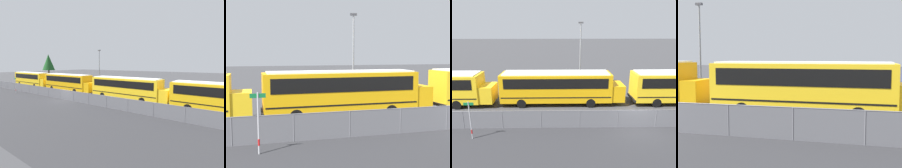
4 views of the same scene
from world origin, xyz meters
TOP-DOWN VIEW (x-y plane):
  - school_bus_1 at (-6.20, 5.45)m, footprint 12.35×2.59m
  - street_sign at (-12.41, -1.59)m, footprint 0.70×0.09m
  - light_pole at (-3.52, 11.44)m, footprint 0.60×0.24m

SIDE VIEW (x-z plane):
  - street_sign at x=-12.41m, z-range 0.09..2.91m
  - school_bus_1 at x=-6.20m, z-range 0.29..3.60m
  - light_pole at x=-3.52m, z-range 0.39..8.55m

